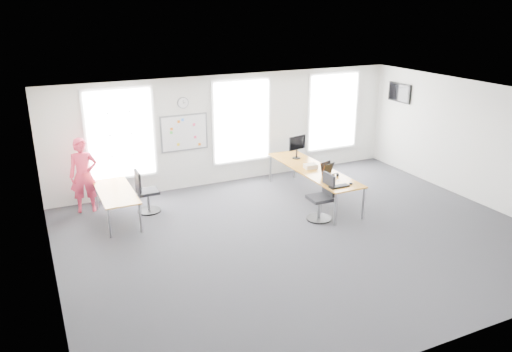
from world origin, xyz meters
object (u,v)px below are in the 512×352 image
desk_right (313,171)px  monitor (297,145)px  chair_right (322,200)px  headphones (335,175)px  desk_left (116,194)px  keyboard (339,186)px  chair_left (145,194)px  person (84,175)px

desk_right → monitor: size_ratio=5.38×
chair_right → headphones: 0.85m
monitor → desk_left: bearing=168.2°
keyboard → monitor: (0.21, 2.32, 0.36)m
chair_left → keyboard: bearing=-121.5°
desk_left → headphones: headphones is taller
desk_right → desk_left: size_ratio=1.72×
person → monitor: 5.48m
chair_left → headphones: size_ratio=6.68×
desk_left → chair_left: 0.75m
desk_right → chair_left: (-4.08, 0.98, -0.30)m
keyboard → headphones: headphones is taller
monitor → chair_right: bearing=-117.3°
desk_left → desk_right: bearing=-9.5°
person → monitor: bearing=0.3°
desk_left → keyboard: keyboard is taller
chair_left → desk_right: bearing=-103.9°
desk_left → monitor: bearing=1.5°
headphones → monitor: (-0.10, 1.70, 0.33)m
desk_left → chair_right: (4.32, -1.99, -0.17)m
keyboard → desk_left: bearing=153.5°
desk_right → keyboard: keyboard is taller
person → keyboard: person is taller
chair_left → keyboard: 4.60m
desk_right → chair_right: bearing=-111.5°
desk_left → headphones: size_ratio=12.27×
monitor → chair_left: bearing=166.1°
desk_left → monitor: 4.88m
desk_left → monitor: size_ratio=3.12×
chair_right → chair_left: size_ratio=1.03×
desk_left → person: person is taller
desk_right → keyboard: size_ratio=6.84×
chair_right → chair_left: (-3.61, 2.17, -0.02)m
desk_left → headphones: (4.95, -1.57, 0.21)m
desk_left → person: 1.07m
chair_left → headphones: bearing=-112.8°
desk_right → headphones: headphones is taller
person → chair_left: bearing=-20.3°
desk_right → chair_right: 1.31m
chair_left → keyboard: chair_left is taller
desk_right → keyboard: bearing=-96.2°
monitor → keyboard: bearing=-108.5°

